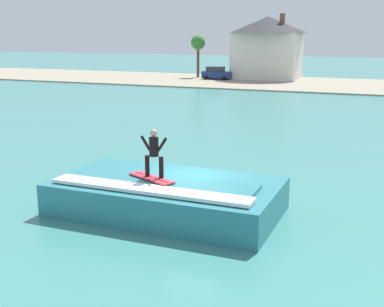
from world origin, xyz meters
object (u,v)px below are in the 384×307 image
(surfboard, at_px, (151,178))
(surfer, at_px, (154,151))
(car_near_shore, at_px, (217,73))
(house_with_chimney, at_px, (268,44))
(tree_short_bushy, at_px, (285,40))
(wave_crest, at_px, (166,196))
(tree_tall_bare, at_px, (198,44))

(surfboard, height_order, surfer, surfer)
(surfboard, bearing_deg, car_near_shore, 107.16)
(house_with_chimney, bearing_deg, tree_short_bushy, -31.86)
(car_near_shore, bearing_deg, house_with_chimney, 31.87)
(wave_crest, height_order, surfer, surfer)
(wave_crest, xyz_separation_m, tree_tall_bare, (-19.49, 51.94, 4.19))
(house_with_chimney, distance_m, tree_tall_bare, 9.70)
(surfboard, height_order, car_near_shore, car_near_shore)
(surfboard, xyz_separation_m, surfer, (0.08, 0.07, 0.95))
(car_near_shore, bearing_deg, wave_crest, -72.32)
(house_with_chimney, distance_m, tree_short_bushy, 3.22)
(surfer, distance_m, house_with_chimney, 54.90)
(tree_short_bushy, bearing_deg, wave_crest, -82.06)
(car_near_shore, distance_m, tree_tall_bare, 5.61)
(wave_crest, distance_m, surfboard, 0.89)
(car_near_shore, xyz_separation_m, house_with_chimney, (5.98, 3.72, 3.88))
(house_with_chimney, relative_size, tree_tall_bare, 1.76)
(surfboard, bearing_deg, tree_tall_bare, 110.06)
(surfer, distance_m, car_near_shore, 52.66)
(wave_crest, distance_m, house_with_chimney, 54.75)
(surfboard, distance_m, tree_tall_bare, 55.82)
(surfboard, bearing_deg, wave_crest, 45.81)
(tree_tall_bare, bearing_deg, tree_short_bushy, 0.27)
(tree_tall_bare, relative_size, tree_short_bushy, 0.87)
(house_with_chimney, relative_size, tree_short_bushy, 1.53)
(wave_crest, height_order, house_with_chimney, house_with_chimney)
(wave_crest, bearing_deg, tree_short_bushy, 97.94)
(wave_crest, xyz_separation_m, surfboard, (-0.37, -0.38, 0.71))
(house_with_chimney, bearing_deg, car_near_shore, -148.13)
(house_with_chimney, bearing_deg, surfer, -79.87)
(wave_crest, distance_m, car_near_shore, 52.43)
(surfboard, height_order, tree_tall_bare, tree_tall_bare)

